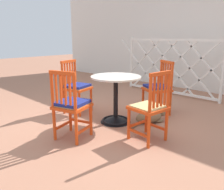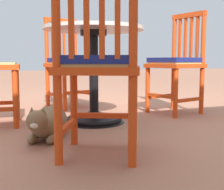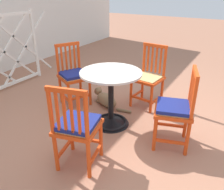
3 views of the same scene
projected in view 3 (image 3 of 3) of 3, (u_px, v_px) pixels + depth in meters
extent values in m
plane|color=#A36B51|center=(124.00, 130.00, 2.98)|extent=(24.00, 24.00, 0.00)
cylinder|color=silver|center=(35.00, 44.00, 4.49)|extent=(0.06, 0.06, 1.29)
cube|color=silver|center=(4.00, 52.00, 3.95)|extent=(1.17, 0.02, 1.17)
cube|color=silver|center=(26.00, 47.00, 4.31)|extent=(1.17, 0.02, 1.17)
cube|color=silver|center=(4.00, 52.00, 3.95)|extent=(1.17, 0.02, 1.17)
cube|color=silver|center=(26.00, 47.00, 4.31)|extent=(1.17, 0.02, 1.17)
cone|color=black|center=(111.00, 120.00, 3.09)|extent=(0.48, 0.48, 0.10)
torus|color=black|center=(111.00, 122.00, 3.10)|extent=(0.44, 0.44, 0.04)
cylinder|color=black|center=(111.00, 98.00, 2.95)|extent=(0.07, 0.07, 0.66)
cylinder|color=black|center=(111.00, 75.00, 2.82)|extent=(0.20, 0.20, 0.04)
cylinder|color=beige|center=(111.00, 73.00, 2.81)|extent=(0.76, 0.76, 0.02)
cylinder|color=#D64214|center=(71.00, 132.00, 2.53)|extent=(0.04, 0.04, 0.45)
cylinder|color=#D64214|center=(101.00, 138.00, 2.44)|extent=(0.04, 0.04, 0.45)
cylinder|color=#D64214|center=(53.00, 132.00, 2.14)|extent=(0.04, 0.04, 0.91)
cylinder|color=#D64214|center=(88.00, 138.00, 2.05)|extent=(0.04, 0.04, 0.91)
cube|color=#D64214|center=(65.00, 148.00, 2.42)|extent=(0.34, 0.11, 0.03)
cube|color=#D64214|center=(95.00, 154.00, 2.33)|extent=(0.34, 0.11, 0.03)
cube|color=#D64214|center=(86.00, 139.00, 2.51)|extent=(0.11, 0.34, 0.03)
cube|color=#D64214|center=(78.00, 127.00, 2.25)|extent=(0.48, 0.48, 0.04)
cube|color=tan|center=(78.00, 125.00, 2.24)|extent=(0.42, 0.42, 0.02)
cube|color=#D64214|center=(57.00, 111.00, 2.02)|extent=(0.03, 0.03, 0.39)
cube|color=#D64214|center=(64.00, 112.00, 2.00)|extent=(0.03, 0.03, 0.39)
cube|color=#D64214|center=(72.00, 114.00, 1.99)|extent=(0.03, 0.03, 0.39)
cube|color=#D64214|center=(79.00, 115.00, 1.97)|extent=(0.03, 0.03, 0.39)
cube|color=#D64214|center=(66.00, 91.00, 1.91)|extent=(0.12, 0.38, 0.04)
cube|color=navy|center=(78.00, 122.00, 2.23)|extent=(0.43, 0.43, 0.04)
cylinder|color=#D64214|center=(155.00, 133.00, 2.51)|extent=(0.04, 0.04, 0.45)
cylinder|color=#D64214|center=(157.00, 117.00, 2.81)|extent=(0.04, 0.04, 0.45)
cylinder|color=#D64214|center=(191.00, 119.00, 2.35)|extent=(0.04, 0.04, 0.91)
cylinder|color=#D64214|center=(189.00, 104.00, 2.64)|extent=(0.04, 0.04, 0.91)
cube|color=#D64214|center=(170.00, 142.00, 2.52)|extent=(0.13, 0.33, 0.03)
cube|color=#D64214|center=(170.00, 125.00, 2.81)|extent=(0.13, 0.33, 0.03)
cube|color=#D64214|center=(156.00, 129.00, 2.69)|extent=(0.33, 0.13, 0.03)
cube|color=#D64214|center=(173.00, 111.00, 2.54)|extent=(0.50, 0.50, 0.04)
cube|color=tan|center=(173.00, 109.00, 2.53)|extent=(0.44, 0.44, 0.02)
cube|color=#D64214|center=(194.00, 96.00, 2.31)|extent=(0.03, 0.03, 0.39)
cube|color=#D64214|center=(193.00, 93.00, 2.37)|extent=(0.03, 0.03, 0.39)
cube|color=#D64214|center=(193.00, 90.00, 2.43)|extent=(0.03, 0.03, 0.39)
cube|color=#D64214|center=(192.00, 88.00, 2.49)|extent=(0.03, 0.03, 0.39)
cube|color=#D64214|center=(196.00, 72.00, 2.31)|extent=(0.37, 0.14, 0.04)
cube|color=navy|center=(174.00, 107.00, 2.52)|extent=(0.45, 0.45, 0.04)
cylinder|color=#D64214|center=(151.00, 99.00, 3.28)|extent=(0.04, 0.04, 0.45)
cylinder|color=#D64214|center=(131.00, 93.00, 3.47)|extent=(0.04, 0.04, 0.45)
cylinder|color=#D64214|center=(163.00, 76.00, 3.43)|extent=(0.04, 0.04, 0.91)
cylinder|color=#D64214|center=(143.00, 72.00, 3.62)|extent=(0.04, 0.04, 0.91)
cube|color=#D64214|center=(156.00, 100.00, 3.44)|extent=(0.34, 0.07, 0.03)
cube|color=#D64214|center=(137.00, 94.00, 3.63)|extent=(0.34, 0.07, 0.03)
cube|color=#D64214|center=(141.00, 99.00, 3.40)|extent=(0.07, 0.34, 0.03)
cube|color=#D64214|center=(147.00, 79.00, 3.41)|extent=(0.44, 0.44, 0.04)
cube|color=tan|center=(148.00, 77.00, 3.40)|extent=(0.39, 0.39, 0.02)
cube|color=#D64214|center=(161.00, 61.00, 3.37)|extent=(0.02, 0.03, 0.39)
cube|color=#D64214|center=(156.00, 60.00, 3.41)|extent=(0.02, 0.03, 0.39)
cube|color=#D64214|center=(152.00, 59.00, 3.45)|extent=(0.02, 0.03, 0.39)
cube|color=#D64214|center=(148.00, 59.00, 3.48)|extent=(0.02, 0.03, 0.39)
cube|color=#D64214|center=(155.00, 46.00, 3.34)|extent=(0.07, 0.38, 0.04)
cylinder|color=#D64214|center=(90.00, 91.00, 3.51)|extent=(0.04, 0.04, 0.45)
cylinder|color=#D64214|center=(69.00, 96.00, 3.35)|extent=(0.04, 0.04, 0.45)
cylinder|color=#D64214|center=(80.00, 70.00, 3.67)|extent=(0.04, 0.04, 0.91)
cylinder|color=#D64214|center=(59.00, 74.00, 3.51)|extent=(0.04, 0.04, 0.91)
cube|color=#D64214|center=(85.00, 92.00, 3.68)|extent=(0.18, 0.32, 0.03)
cube|color=#D64214|center=(65.00, 97.00, 3.51)|extent=(0.18, 0.32, 0.03)
cube|color=#D64214|center=(80.00, 97.00, 3.45)|extent=(0.32, 0.18, 0.03)
cube|color=#D64214|center=(74.00, 77.00, 3.47)|extent=(0.54, 0.54, 0.04)
cube|color=tan|center=(74.00, 76.00, 3.46)|extent=(0.47, 0.47, 0.02)
cube|color=#D64214|center=(75.00, 57.00, 3.54)|extent=(0.03, 0.03, 0.39)
cube|color=#D64214|center=(70.00, 58.00, 3.51)|extent=(0.03, 0.03, 0.39)
cube|color=#D64214|center=(66.00, 59.00, 3.48)|extent=(0.03, 0.03, 0.39)
cube|color=#D64214|center=(62.00, 59.00, 3.44)|extent=(0.03, 0.03, 0.39)
cube|color=#D64214|center=(67.00, 44.00, 3.40)|extent=(0.35, 0.20, 0.04)
cube|color=navy|center=(74.00, 74.00, 3.45)|extent=(0.48, 0.48, 0.04)
ellipsoid|color=brown|center=(106.00, 100.00, 3.53)|extent=(0.37, 0.48, 0.19)
ellipsoid|color=silver|center=(103.00, 98.00, 3.61)|extent=(0.21, 0.23, 0.14)
sphere|color=brown|center=(98.00, 91.00, 3.70)|extent=(0.12, 0.12, 0.12)
ellipsoid|color=silver|center=(97.00, 91.00, 3.74)|extent=(0.07, 0.06, 0.04)
cone|color=brown|center=(97.00, 89.00, 3.65)|extent=(0.04, 0.04, 0.04)
cone|color=brown|center=(100.00, 88.00, 3.68)|extent=(0.04, 0.04, 0.04)
ellipsoid|color=brown|center=(98.00, 101.00, 3.66)|extent=(0.10, 0.13, 0.05)
ellipsoid|color=brown|center=(104.00, 99.00, 3.71)|extent=(0.10, 0.13, 0.05)
cylinder|color=brown|center=(124.00, 111.00, 3.38)|extent=(0.07, 0.22, 0.04)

